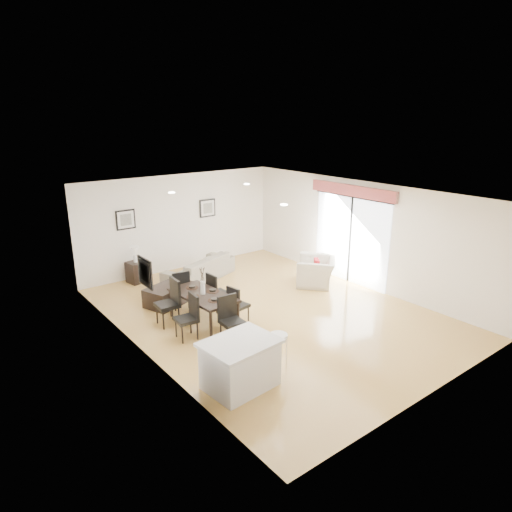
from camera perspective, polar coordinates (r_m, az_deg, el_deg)
ground at (r=10.36m, az=1.68°, el=-7.05°), size 8.00×8.00×0.00m
wall_back at (r=13.11m, az=-9.46°, el=4.19°), size 6.00×0.04×2.70m
wall_front at (r=7.45m, az=21.84°, el=-7.13°), size 6.00×0.04×2.70m
wall_left at (r=8.40m, az=-14.30°, el=-3.62°), size 0.04×8.00×2.70m
wall_right at (r=11.95m, az=12.94°, el=2.71°), size 0.04×8.00×2.70m
ceiling at (r=9.57m, az=1.82°, el=7.84°), size 6.00×8.00×0.02m
sofa at (r=12.33m, az=-7.10°, el=-1.53°), size 2.34×1.56×0.64m
armchair at (r=12.02m, az=7.55°, el=-1.88°), size 1.45×1.44×0.71m
courtyard_plant_a at (r=14.00m, az=20.16°, el=-0.25°), size 0.68×0.64×0.61m
courtyard_plant_b at (r=14.86m, az=16.46°, el=1.20°), size 0.42×0.42×0.66m
dining_table at (r=9.69m, az=-6.64°, el=-5.11°), size 0.90×1.64×0.66m
dining_chair_wnear at (r=9.15m, az=-8.30°, el=-7.19°), size 0.45×0.45×0.91m
dining_chair_wfar at (r=9.78m, az=-10.60°, el=-5.34°), size 0.48×0.48×0.99m
dining_chair_enear at (r=9.71m, az=-2.48°, el=-5.84°), size 0.42×0.42×0.82m
dining_chair_efar at (r=10.32m, az=-5.11°, el=-4.27°), size 0.40×0.40×0.88m
dining_chair_head at (r=8.97m, az=-3.29°, el=-7.49°), size 0.44×0.44×0.92m
dining_chair_foot at (r=10.52m, az=-9.48°, el=-3.92°), size 0.46×0.46×0.91m
vase at (r=9.58m, az=-6.71°, el=-3.39°), size 0.76×1.17×0.59m
coffee_table at (r=10.94m, az=-10.81°, el=-4.75°), size 1.27×1.00×0.44m
side_table at (r=12.46m, az=-14.73°, el=-1.96°), size 0.49×0.49×0.56m
table_lamp at (r=12.30m, az=-14.92°, el=0.47°), size 0.22×0.22×0.42m
cushion at (r=11.81m, az=7.59°, el=-1.14°), size 0.27×0.32×0.32m
kitchen_island at (r=7.58m, az=-1.99°, el=-13.32°), size 1.24×1.00×0.82m
bar_stool at (r=7.93m, az=2.82°, el=-10.38°), size 0.31×0.31×0.69m
framed_print_back_left at (r=12.36m, az=-15.99°, el=4.39°), size 0.52×0.04×0.52m
framed_print_back_right at (r=13.46m, az=-6.08°, el=5.98°), size 0.52×0.04×0.52m
framed_print_left_wall at (r=8.14m, az=-13.69°, el=-2.01°), size 0.04×0.52×0.52m
sliding_door at (r=12.03m, az=11.81°, el=4.42°), size 0.12×2.70×2.57m
courtyard at (r=15.03m, az=18.03°, el=3.58°), size 6.00×6.00×2.00m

